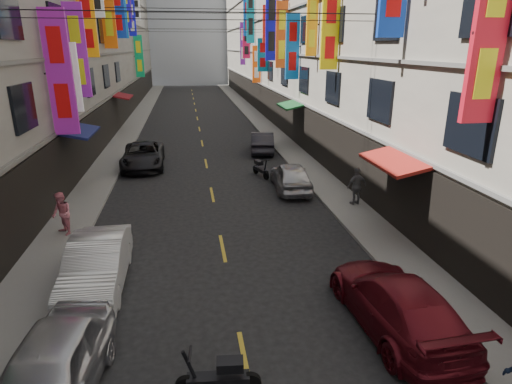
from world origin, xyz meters
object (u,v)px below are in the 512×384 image
object	(u,v)px
scooter_crossing	(220,377)
car_left_far	(143,155)
pedestrian_rfar	(357,186)
car_right_mid	(291,176)
scooter_far_right	(260,169)
car_right_far	(262,142)
pedestrian_lfar	(62,214)
car_right_near	(397,303)
car_left_mid	(97,264)
car_left_near	(49,375)

from	to	relation	value
scooter_crossing	car_left_far	distance (m)	18.92
pedestrian_rfar	car_right_mid	bearing A→B (deg)	-65.11
scooter_far_right	car_right_far	xyz separation A→B (m)	(1.11, 5.78, 0.27)
car_right_mid	pedestrian_rfar	world-z (taller)	pedestrian_rfar
scooter_far_right	pedestrian_lfar	size ratio (longest dim) A/B	1.06
scooter_crossing	car_right_near	size ratio (longest dim) A/B	0.36
scooter_crossing	car_left_mid	size ratio (longest dim) A/B	0.40
pedestrian_lfar	car_right_near	bearing A→B (deg)	16.72
car_right_near	car_right_mid	world-z (taller)	car_right_near
car_right_near	scooter_far_right	bearing A→B (deg)	-88.23
car_right_mid	car_right_far	xyz separation A→B (m)	(0.00, 8.36, -0.01)
scooter_crossing	car_left_near	distance (m)	3.38
scooter_far_right	pedestrian_lfar	world-z (taller)	pedestrian_lfar
scooter_crossing	pedestrian_rfar	size ratio (longest dim) A/B	1.05
car_left_near	car_right_far	size ratio (longest dim) A/B	1.04
scooter_far_right	pedestrian_rfar	world-z (taller)	pedestrian_rfar
car_left_mid	pedestrian_rfar	distance (m)	11.57
car_left_mid	pedestrian_rfar	world-z (taller)	pedestrian_rfar
scooter_far_right	car_right_near	distance (m)	14.09
car_left_mid	car_right_near	xyz separation A→B (m)	(7.93, -3.30, -0.02)
car_right_near	pedestrian_lfar	size ratio (longest dim) A/B	3.03
car_right_far	pedestrian_rfar	size ratio (longest dim) A/B	2.49
scooter_crossing	pedestrian_rfar	bearing A→B (deg)	-29.47
car_left_near	pedestrian_rfar	size ratio (longest dim) A/B	2.58
car_right_mid	scooter_crossing	bearing A→B (deg)	73.47
car_left_near	car_right_mid	world-z (taller)	car_left_near
car_left_far	car_right_near	world-z (taller)	car_right_near
car_left_near	car_left_mid	xyz separation A→B (m)	(0.07, 4.61, -0.01)
car_right_near	car_right_far	xyz separation A→B (m)	(0.00, 19.82, -0.02)
car_left_far	pedestrian_lfar	bearing A→B (deg)	-103.56
car_left_near	car_right_mid	xyz separation A→B (m)	(8.00, 12.78, -0.04)
car_right_near	scooter_crossing	bearing A→B (deg)	15.71
scooter_far_right	car_right_far	world-z (taller)	car_right_far
scooter_far_right	car_right_far	bearing A→B (deg)	-117.60
car_left_far	pedestrian_rfar	size ratio (longest dim) A/B	3.02
car_left_far	pedestrian_lfar	distance (m)	10.08
scooter_far_right	car_right_near	world-z (taller)	car_right_near
scooter_crossing	car_right_mid	xyz separation A→B (m)	(4.64, 13.02, 0.27)
car_left_far	scooter_crossing	bearing A→B (deg)	-81.89
car_right_near	pedestrian_lfar	world-z (taller)	pedestrian_lfar
car_right_mid	car_right_far	distance (m)	8.36
car_left_mid	pedestrian_rfar	size ratio (longest dim) A/B	2.64
scooter_far_right	car_right_mid	size ratio (longest dim) A/B	0.42
scooter_crossing	pedestrian_lfar	bearing A→B (deg)	35.82
car_right_far	scooter_crossing	bearing A→B (deg)	86.59
car_right_far	pedestrian_lfar	size ratio (longest dim) A/B	2.58
scooter_far_right	car_left_far	distance (m)	7.33
car_left_far	pedestrian_lfar	xyz separation A→B (m)	(-2.13, -9.85, 0.23)
car_left_far	scooter_far_right	bearing A→B (deg)	-26.14
pedestrian_lfar	pedestrian_rfar	xyz separation A→B (m)	(12.24, 1.36, 0.03)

